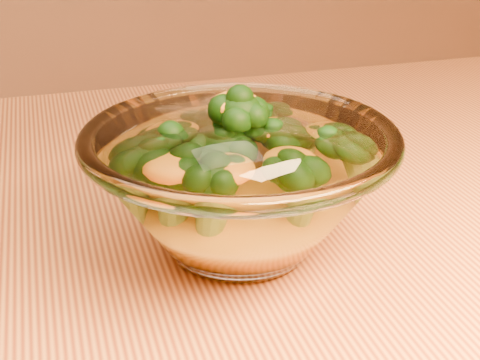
# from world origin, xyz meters

# --- Properties ---
(table) EXTENTS (1.20, 0.80, 0.75)m
(table) POSITION_xyz_m (0.00, 0.00, 0.65)
(table) COLOR #BB7638
(table) RESTS_ON ground
(glass_bowl) EXTENTS (0.22, 0.22, 0.10)m
(glass_bowl) POSITION_xyz_m (-0.02, -0.01, 0.80)
(glass_bowl) COLOR white
(glass_bowl) RESTS_ON table
(cheese_sauce) EXTENTS (0.13, 0.13, 0.04)m
(cheese_sauce) POSITION_xyz_m (-0.02, -0.01, 0.78)
(cheese_sauce) COLOR orange
(cheese_sauce) RESTS_ON glass_bowl
(broccoli_heap) EXTENTS (0.17, 0.13, 0.08)m
(broccoli_heap) POSITION_xyz_m (-0.03, -0.00, 0.82)
(broccoli_heap) COLOR black
(broccoli_heap) RESTS_ON cheese_sauce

